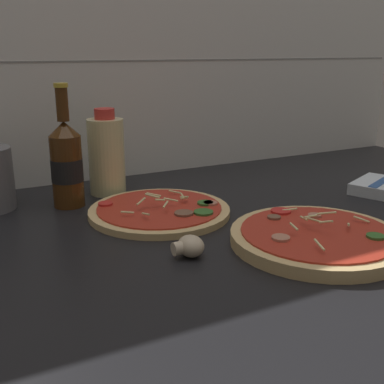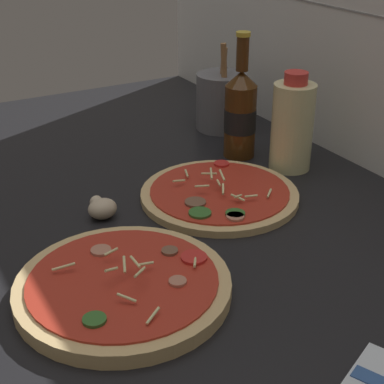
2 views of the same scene
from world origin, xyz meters
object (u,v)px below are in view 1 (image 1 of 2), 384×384
(pizza_far, at_px, (160,211))
(oil_bottle, at_px, (107,155))
(dish_towel, at_px, (381,187))
(pizza_near, at_px, (317,238))
(mushroom_left, at_px, (189,246))
(beer_bottle, at_px, (67,163))

(pizza_far, relative_size, oil_bottle, 1.46)
(pizza_far, bearing_deg, dish_towel, -9.80)
(pizza_near, bearing_deg, oil_bottle, 115.97)
(pizza_near, xyz_separation_m, mushroom_left, (-0.20, 0.05, 0.00))
(beer_bottle, xyz_separation_m, dish_towel, (0.63, -0.22, -0.08))
(pizza_near, bearing_deg, pizza_far, 123.80)
(pizza_near, relative_size, beer_bottle, 1.16)
(pizza_far, xyz_separation_m, mushroom_left, (-0.04, -0.20, 0.01))
(pizza_near, distance_m, mushroom_left, 0.21)
(pizza_far, height_order, mushroom_left, pizza_far)
(beer_bottle, bearing_deg, pizza_far, -43.46)
(pizza_far, xyz_separation_m, dish_towel, (0.49, -0.08, 0.00))
(pizza_near, bearing_deg, beer_bottle, 128.78)
(pizza_far, bearing_deg, mushroom_left, -100.57)
(mushroom_left, height_order, dish_towel, mushroom_left)
(pizza_near, xyz_separation_m, oil_bottle, (-0.21, 0.43, 0.07))
(oil_bottle, height_order, mushroom_left, oil_bottle)
(pizza_far, bearing_deg, oil_bottle, 103.43)
(oil_bottle, bearing_deg, dish_towel, -26.56)
(pizza_near, height_order, pizza_far, pizza_near)
(beer_bottle, distance_m, mushroom_left, 0.35)
(pizza_far, bearing_deg, pizza_near, -56.20)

